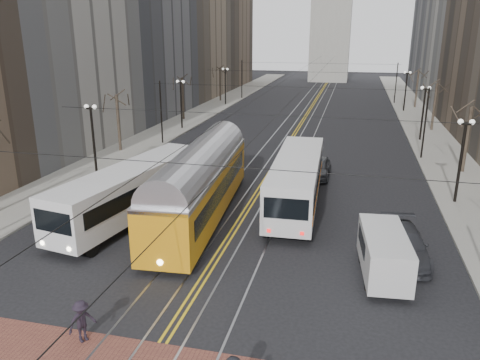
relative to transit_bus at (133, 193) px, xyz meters
The scene contains 15 objects.
ground 12.55m from the transit_bus, 57.37° to the right, with size 260.00×260.00×0.00m, color black.
sidewalk_left 35.54m from the transit_bus, 103.51° to the left, with size 5.00×140.00×0.15m, color gray.
sidewalk_right 40.81m from the transit_bus, 57.84° to the left, with size 5.00×140.00×0.15m, color gray.
streetcar_rails 35.21m from the transit_bus, 79.01° to the left, with size 4.80×130.00×0.02m, color gray.
centre_lines 35.21m from the transit_bus, 79.01° to the left, with size 0.42×130.00×0.01m, color gold.
lamp_posts 19.50m from the transit_bus, 69.84° to the left, with size 27.60×57.20×5.60m.
street_trees 25.69m from the transit_bus, 74.85° to the left, with size 31.68×53.28×5.60m.
trolley_wires 25.35m from the transit_bus, 74.60° to the left, with size 25.96×120.00×6.60m.
transit_bus is the anchor object (origin of this frame).
streetcar 4.31m from the transit_bus, 12.51° to the left, with size 2.93×15.79×3.72m, color orange.
rear_bus 10.76m from the transit_bus, 24.28° to the left, with size 2.84×13.04×3.40m, color silver.
cargo_van 15.64m from the transit_bus, 15.62° to the right, with size 1.96×5.09×2.25m, color silver.
sedan_grey 15.85m from the transit_bus, 47.43° to the left, with size 1.89×4.69×1.60m, color #45484D.
sedan_parked 16.34m from the transit_bus, ahead, with size 2.20×5.41×1.57m, color #3D3E44.
pedestrian_d 12.62m from the transit_bus, 72.81° to the right, with size 1.11×0.64×1.72m, color black.
Camera 1 is at (6.44, -14.95, 11.34)m, focal length 35.00 mm.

